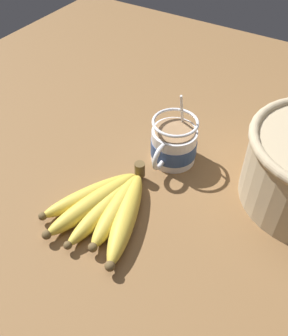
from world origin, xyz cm
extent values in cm
cube|color=brown|center=(0.00, 0.00, 1.74)|extent=(137.08, 137.08, 3.49)
cylinder|color=silver|center=(-3.65, 3.22, 7.09)|extent=(9.04, 9.04, 7.21)
cylinder|color=navy|center=(-3.65, 3.22, 6.75)|extent=(9.24, 9.24, 3.26)
torus|color=silver|center=(1.77, 3.22, 8.14)|extent=(5.37, 0.90, 5.37)
cylinder|color=#997551|center=(-3.65, 3.22, 10.80)|extent=(7.84, 7.84, 0.40)
torus|color=silver|center=(-3.65, 3.22, 12.80)|extent=(9.04, 9.04, 0.60)
cylinder|color=silver|center=(-6.71, 3.22, 11.40)|extent=(3.45, 0.50, 12.93)
ellipsoid|color=silver|center=(-5.23, 3.22, 4.99)|extent=(3.00, 2.00, 0.80)
cylinder|color=brown|center=(4.98, 0.60, 6.12)|extent=(2.00, 2.00, 3.00)
ellipsoid|color=gold|center=(14.26, -3.97, 5.14)|extent=(18.23, 11.22, 3.30)
sphere|color=brown|center=(22.65, -8.10, 5.14)|extent=(1.48, 1.48, 1.48)
ellipsoid|color=gold|center=(15.60, -2.21, 5.29)|extent=(20.23, 8.60, 3.61)
sphere|color=brown|center=(25.26, -4.77, 5.29)|extent=(1.62, 1.62, 1.62)
ellipsoid|color=gold|center=(15.45, -0.03, 5.09)|extent=(19.13, 4.32, 3.20)
sphere|color=brown|center=(24.92, -0.59, 5.09)|extent=(1.44, 1.44, 1.44)
ellipsoid|color=gold|center=(14.59, 1.95, 5.27)|extent=(17.74, 5.95, 3.56)
sphere|color=brown|center=(23.22, 3.16, 5.27)|extent=(1.60, 1.60, 1.60)
ellipsoid|color=gold|center=(15.25, 4.22, 5.37)|extent=(19.91, 10.12, 3.76)
sphere|color=brown|center=(24.58, 7.51, 5.37)|extent=(1.69, 1.69, 1.69)
camera|label=1|loc=(47.70, 27.86, 56.04)|focal=40.00mm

